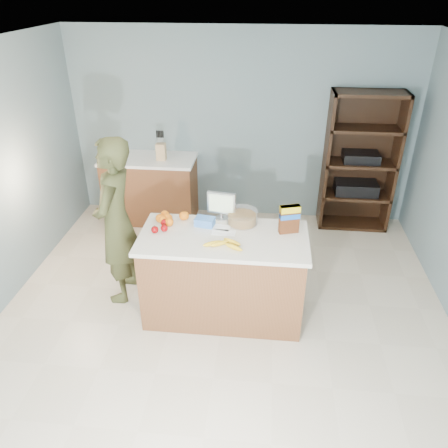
# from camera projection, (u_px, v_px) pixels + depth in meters

# --- Properties ---
(floor) EXTENTS (4.50, 5.00, 0.02)m
(floor) POSITION_uv_depth(u_px,v_px,m) (220.00, 332.00, 4.19)
(floor) COLOR beige
(floor) RESTS_ON ground
(walls) EXTENTS (4.52, 5.02, 2.51)m
(walls) POSITION_uv_depth(u_px,v_px,m) (219.00, 173.00, 3.38)
(walls) COLOR slate
(walls) RESTS_ON ground
(counter_peninsula) EXTENTS (1.56, 0.76, 0.90)m
(counter_peninsula) POSITION_uv_depth(u_px,v_px,m) (223.00, 279.00, 4.24)
(counter_peninsula) COLOR brown
(counter_peninsula) RESTS_ON ground
(back_cabinet) EXTENTS (1.24, 0.62, 0.90)m
(back_cabinet) POSITION_uv_depth(u_px,v_px,m) (151.00, 189.00, 5.98)
(back_cabinet) COLOR brown
(back_cabinet) RESTS_ON ground
(shelving_unit) EXTENTS (0.90, 0.40, 1.80)m
(shelving_unit) POSITION_uv_depth(u_px,v_px,m) (359.00, 164.00, 5.66)
(shelving_unit) COLOR black
(shelving_unit) RESTS_ON ground
(person) EXTENTS (0.42, 0.64, 1.73)m
(person) POSITION_uv_depth(u_px,v_px,m) (116.00, 222.00, 4.30)
(person) COLOR #3A3C1E
(person) RESTS_ON ground
(knife_block) EXTENTS (0.12, 0.10, 0.31)m
(knife_block) POSITION_uv_depth(u_px,v_px,m) (161.00, 151.00, 5.63)
(knife_block) COLOR tan
(knife_block) RESTS_ON back_cabinet
(envelopes) EXTENTS (0.29, 0.23, 0.00)m
(envelopes) POSITION_uv_depth(u_px,v_px,m) (221.00, 230.00, 4.10)
(envelopes) COLOR white
(envelopes) RESTS_ON counter_peninsula
(bananas) EXTENTS (0.37, 0.22, 0.04)m
(bananas) POSITION_uv_depth(u_px,v_px,m) (225.00, 244.00, 3.85)
(bananas) COLOR yellow
(bananas) RESTS_ON counter_peninsula
(apples) EXTENTS (0.15, 0.21, 0.07)m
(apples) POSITION_uv_depth(u_px,v_px,m) (161.00, 227.00, 4.08)
(apples) COLOR #890507
(apples) RESTS_ON counter_peninsula
(oranges) EXTENTS (0.31, 0.22, 0.08)m
(oranges) POSITION_uv_depth(u_px,v_px,m) (170.00, 218.00, 4.23)
(oranges) COLOR orange
(oranges) RESTS_ON counter_peninsula
(blue_carton) EXTENTS (0.20, 0.15, 0.08)m
(blue_carton) POSITION_uv_depth(u_px,v_px,m) (205.00, 222.00, 4.16)
(blue_carton) COLOR blue
(blue_carton) RESTS_ON counter_peninsula
(salad_bowl) EXTENTS (0.30, 0.30, 0.13)m
(salad_bowl) POSITION_uv_depth(u_px,v_px,m) (242.00, 218.00, 4.19)
(salad_bowl) COLOR #267219
(salad_bowl) RESTS_ON counter_peninsula
(tv) EXTENTS (0.28, 0.12, 0.28)m
(tv) POSITION_uv_depth(u_px,v_px,m) (222.00, 204.00, 4.22)
(tv) COLOR silver
(tv) RESTS_ON counter_peninsula
(cereal_box) EXTENTS (0.19, 0.12, 0.27)m
(cereal_box) POSITION_uv_depth(u_px,v_px,m) (289.00, 217.00, 3.99)
(cereal_box) COLOR #592B14
(cereal_box) RESTS_ON counter_peninsula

